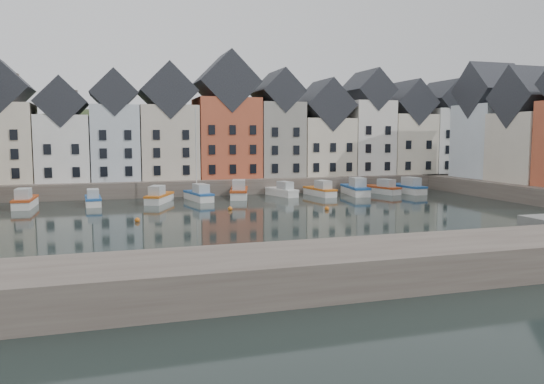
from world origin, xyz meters
name	(u,v)px	position (x,y,z in m)	size (l,w,h in m)	color
ground	(290,220)	(0.00, 0.00, 0.00)	(260.00, 260.00, 0.00)	black
far_quay	(223,183)	(0.00, 30.00, 1.00)	(90.00, 16.00, 2.00)	brown
near_wall	(247,275)	(-10.00, -22.00, 1.00)	(50.00, 6.00, 2.00)	brown
hillside	(197,266)	(0.02, 56.00, -17.96)	(153.60, 70.40, 64.00)	#213018
far_terrace	(247,130)	(3.21, 28.00, 8.88)	(72.37, 8.16, 17.78)	#EEE1C7
right_terrace	(533,128)	(36.00, 8.07, 8.91)	(8.30, 24.25, 16.36)	silver
mooring_buoys	(236,212)	(-4.00, 5.33, 0.15)	(20.50, 5.50, 0.50)	#C76117
boat_a	(25,201)	(-25.41, 16.98, 0.72)	(2.16, 6.34, 2.41)	silver
boat_b	(93,200)	(-18.19, 16.71, 0.63)	(2.00, 5.60, 2.12)	silver
boat_c	(159,197)	(-10.72, 16.70, 0.69)	(4.12, 6.28, 2.32)	silver
boat_d	(199,195)	(-5.78, 17.46, 0.75)	(3.02, 6.28, 11.53)	silver
boat_e	(239,192)	(-0.36, 18.74, 0.78)	(3.87, 7.16, 2.63)	silver
boat_f	(282,191)	(5.64, 19.10, 0.65)	(3.19, 5.93, 2.17)	silver
boat_g	(320,191)	(10.60, 17.87, 0.69)	(2.67, 6.22, 2.31)	silver
boat_h	(356,189)	(15.53, 17.36, 0.80)	(3.14, 7.19, 2.67)	silver
boat_i	(383,189)	(19.85, 17.76, 0.67)	(3.40, 6.14, 2.25)	silver
boat_j	(407,188)	(23.43, 17.19, 0.75)	(2.77, 6.73, 2.51)	silver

